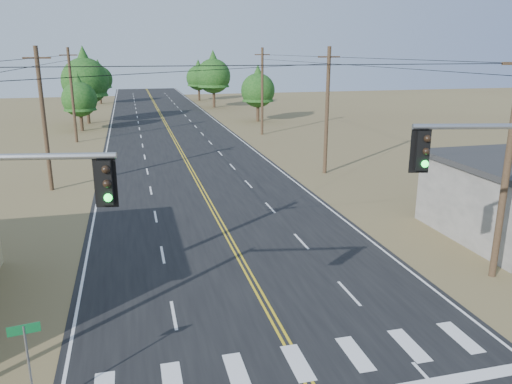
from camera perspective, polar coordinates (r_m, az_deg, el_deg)
name	(u,v)px	position (r m, az deg, el deg)	size (l,w,h in m)	color
road	(201,187)	(36.78, -6.33, 0.53)	(15.00, 200.00, 0.02)	black
utility_pole_left_mid	(44,119)	(37.89, -23.09, 7.70)	(1.80, 0.30, 10.00)	#4C3826
utility_pole_left_far	(72,95)	(57.64, -20.26, 10.39)	(1.80, 0.30, 10.00)	#4C3826
utility_pole_right_near	(508,164)	(23.39, 26.82, 2.87)	(1.80, 0.30, 10.00)	#4C3826
utility_pole_right_mid	(327,110)	(40.42, 8.12, 9.24)	(1.80, 0.30, 10.00)	#4C3826
utility_pole_right_far	(262,91)	(59.33, 0.71, 11.48)	(1.80, 0.30, 10.00)	#4C3826
street_sign	(27,355)	(15.30, -24.66, -16.58)	(0.82, 0.16, 2.77)	gray
tree_left_near	(79,96)	(65.82, -19.57, 10.32)	(4.23, 4.23, 7.06)	#3F2D1E
tree_left_mid	(85,76)	(72.19, -18.99, 12.40)	(6.20, 6.20, 10.34)	#3F2D1E
tree_left_far	(99,77)	(99.03, -17.54, 12.47)	(4.88, 4.88, 8.14)	#3F2D1E
tree_right_near	(258,87)	(70.71, 0.22, 11.93)	(4.69, 4.69, 7.82)	#3F2D1E
tree_right_mid	(213,72)	(88.60, -4.90, 13.46)	(5.87, 5.87, 9.79)	#3F2D1E
tree_right_far	(198,75)	(101.43, -6.59, 13.10)	(4.80, 4.80, 8.00)	#3F2D1E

